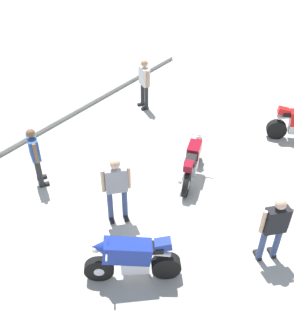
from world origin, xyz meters
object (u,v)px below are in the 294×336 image
person_in_black_shirt (274,226)px  person_in_gray_shirt (116,186)px  person_in_white_shirt (144,81)px  motorcycle_maroon_cruiser (192,162)px  motorcycle_blue_sportbike (132,258)px  person_in_blue_shirt (35,154)px

person_in_black_shirt → person_in_gray_shirt: bearing=58.1°
person_in_white_shirt → person_in_gray_shirt: bearing=60.2°
motorcycle_maroon_cruiser → person_in_white_shirt: 4.18m
motorcycle_blue_sportbike → person_in_gray_shirt: bearing=-80.4°
person_in_black_shirt → person_in_blue_shirt: bearing=53.3°
motorcycle_blue_sportbike → person_in_blue_shirt: (0.91, 3.84, 0.36)m
motorcycle_maroon_cruiser → person_in_gray_shirt: size_ratio=1.14×
person_in_gray_shirt → motorcycle_maroon_cruiser: bearing=116.7°
motorcycle_blue_sportbike → person_in_black_shirt: person_in_black_shirt is taller
motorcycle_blue_sportbike → person_in_white_shirt: bearing=-95.0°
motorcycle_maroon_cruiser → motorcycle_blue_sportbike: motorcycle_blue_sportbike is taller
person_in_white_shirt → person_in_gray_shirt: 5.51m
motorcycle_maroon_cruiser → motorcycle_blue_sportbike: bearing=171.5°
motorcycle_maroon_cruiser → person_in_blue_shirt: size_ratio=1.20×
person_in_blue_shirt → person_in_white_shirt: bearing=32.9°
person_in_black_shirt → person_in_blue_shirt: size_ratio=1.01×
person_in_black_shirt → person_in_white_shirt: 7.19m
motorcycle_maroon_cruiser → person_in_gray_shirt: bearing=145.4°
motorcycle_blue_sportbike → person_in_blue_shirt: person_in_blue_shirt is taller
person_in_white_shirt → person_in_gray_shirt: (-4.76, -2.78, 0.02)m
motorcycle_maroon_cruiser → person_in_gray_shirt: person_in_gray_shirt is taller
person_in_gray_shirt → person_in_black_shirt: bearing=57.2°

